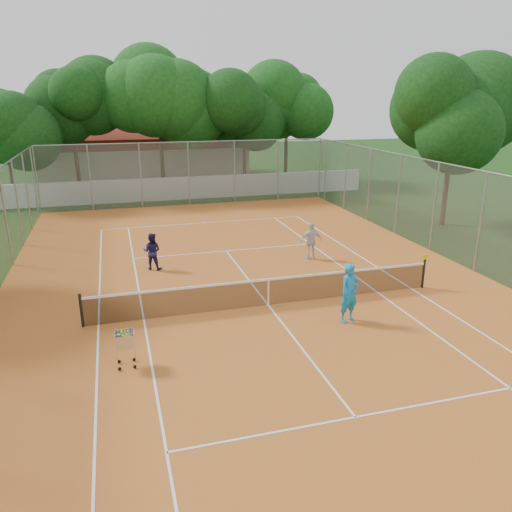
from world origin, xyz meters
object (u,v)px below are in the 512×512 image
object	(u,v)px
player_far_left	(152,251)
ball_hopper	(126,348)
tennis_net	(268,292)
player_near	(349,293)
clubhouse	(143,152)
player_far_right	(311,241)

from	to	relation	value
player_far_left	ball_hopper	size ratio (longest dim) A/B	1.44
tennis_net	ball_hopper	size ratio (longest dim) A/B	11.33
player_near	tennis_net	bearing A→B (deg)	119.49
tennis_net	ball_hopper	world-z (taller)	ball_hopper
clubhouse	player_far_right	xyz separation A→B (m)	(5.28, -24.68, -1.38)
player_near	ball_hopper	bearing A→B (deg)	169.81
player_near	player_far_left	distance (m)	8.63
player_far_right	ball_hopper	xyz separation A→B (m)	(-8.01, -7.09, -0.27)
tennis_net	player_far_left	size ratio (longest dim) A/B	7.88
tennis_net	clubhouse	xyz separation A→B (m)	(-2.00, 29.00, 1.69)
player_near	ball_hopper	world-z (taller)	player_near
player_near	player_far_right	xyz separation A→B (m)	(1.25, 6.19, -0.15)
player_far_left	player_far_right	xyz separation A→B (m)	(6.68, -0.51, 0.04)
clubhouse	player_far_left	bearing A→B (deg)	-93.33
player_far_right	ball_hopper	world-z (taller)	player_far_right
player_far_left	player_far_right	bearing A→B (deg)	-162.06
clubhouse	player_near	world-z (taller)	clubhouse
ball_hopper	player_far_left	bearing A→B (deg)	87.67
clubhouse	player_far_right	bearing A→B (deg)	-77.93
player_far_left	player_near	bearing A→B (deg)	151.34
player_near	player_far_right	world-z (taller)	player_near
player_far_right	clubhouse	bearing A→B (deg)	-73.20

